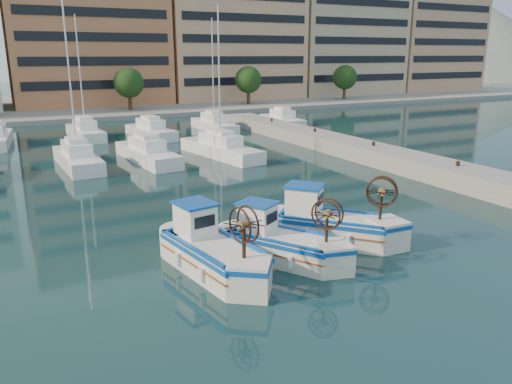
% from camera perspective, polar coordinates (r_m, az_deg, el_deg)
% --- Properties ---
extents(ground, '(300.00, 300.00, 0.00)m').
position_cam_1_polar(ground, '(21.18, 10.56, -6.88)').
color(ground, '#193F42').
rests_on(ground, ground).
extents(quay, '(3.00, 60.00, 1.20)m').
position_cam_1_polar(quay, '(35.16, 19.51, 2.51)').
color(quay, gray).
rests_on(quay, ground).
extents(waterfront, '(180.00, 40.00, 25.60)m').
position_cam_1_polar(waterfront, '(83.24, -12.95, 17.30)').
color(waterfront, gray).
rests_on(waterfront, ground).
extents(hill_east, '(160.00, 160.00, 50.00)m').
position_cam_1_polar(hill_east, '(197.36, 23.73, 11.94)').
color(hill_east, slate).
rests_on(hill_east, ground).
extents(yacht_marina, '(37.11, 23.22, 11.50)m').
position_cam_1_polar(yacht_marina, '(44.36, -15.75, 5.27)').
color(yacht_marina, white).
rests_on(yacht_marina, ground).
extents(fishing_boat_a, '(2.77, 5.10, 3.10)m').
position_cam_1_polar(fishing_boat_a, '(18.96, -5.11, -6.61)').
color(fishing_boat_a, silver).
rests_on(fishing_boat_a, ground).
extents(fishing_boat_b, '(3.87, 4.69, 2.85)m').
position_cam_1_polar(fishing_boat_b, '(19.92, 2.79, -5.66)').
color(fishing_boat_b, silver).
rests_on(fishing_boat_b, ground).
extents(fishing_boat_c, '(4.71, 4.89, 3.11)m').
position_cam_1_polar(fishing_boat_c, '(22.06, 8.39, -3.48)').
color(fishing_boat_c, silver).
rests_on(fishing_boat_c, ground).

